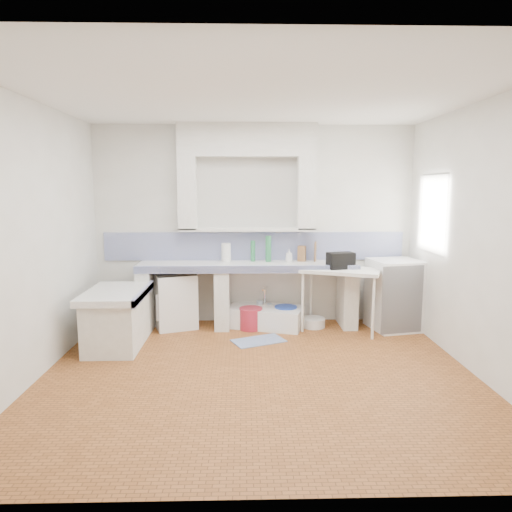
{
  "coord_description": "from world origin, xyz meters",
  "views": [
    {
      "loc": [
        -0.15,
        -4.66,
        1.93
      ],
      "look_at": [
        0.0,
        1.0,
        1.1
      ],
      "focal_mm": 32.78,
      "sensor_mm": 36.0,
      "label": 1
    }
  ],
  "objects_px": {
    "sink": "(265,318)",
    "fridge": "(395,294)",
    "stove": "(175,300)",
    "side_table": "(340,300)"
  },
  "relations": [
    {
      "from": "stove",
      "to": "sink",
      "type": "relative_size",
      "value": 0.73
    },
    {
      "from": "stove",
      "to": "sink",
      "type": "xyz_separation_m",
      "value": [
        1.26,
        -0.0,
        -0.25
      ]
    },
    {
      "from": "sink",
      "to": "fridge",
      "type": "relative_size",
      "value": 1.08
    },
    {
      "from": "fridge",
      "to": "sink",
      "type": "bearing_deg",
      "value": 163.67
    },
    {
      "from": "stove",
      "to": "side_table",
      "type": "relative_size",
      "value": 0.74
    },
    {
      "from": "stove",
      "to": "side_table",
      "type": "height_order",
      "value": "stove"
    },
    {
      "from": "sink",
      "to": "fridge",
      "type": "xyz_separation_m",
      "value": [
        1.77,
        -0.14,
        0.36
      ]
    },
    {
      "from": "stove",
      "to": "sink",
      "type": "height_order",
      "value": "stove"
    },
    {
      "from": "sink",
      "to": "fridge",
      "type": "distance_m",
      "value": 1.81
    },
    {
      "from": "stove",
      "to": "fridge",
      "type": "relative_size",
      "value": 0.79
    }
  ]
}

